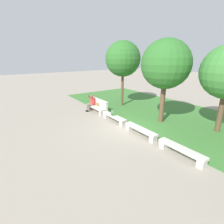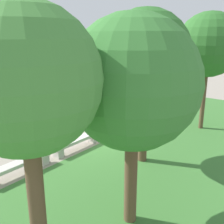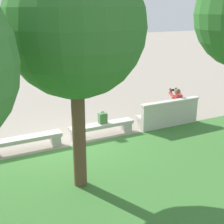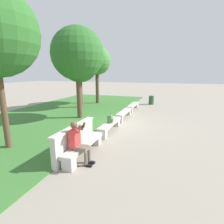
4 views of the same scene
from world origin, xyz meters
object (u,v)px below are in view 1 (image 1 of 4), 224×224
object	(u,v)px
bench_mid	(141,130)
backpack	(113,113)
bench_main	(95,108)
tree_right_background	(166,64)
tree_left_background	(123,59)
bench_far	(181,150)
bench_near	(114,117)
person_photographer	(91,102)

from	to	relation	value
bench_mid	backpack	distance (m)	2.66
bench_main	tree_right_background	size ratio (longest dim) A/B	0.43
bench_mid	tree_right_background	world-z (taller)	tree_right_background
tree_left_background	bench_main	bearing A→B (deg)	-82.61
bench_main	bench_far	xyz separation A→B (m)	(7.78, 0.00, 0.00)
bench_near	tree_right_background	distance (m)	4.68
bench_mid	bench_far	xyz separation A→B (m)	(2.59, 0.00, 0.00)
bench_far	backpack	size ratio (longest dim) A/B	5.31
bench_near	bench_main	bearing A→B (deg)	180.00
bench_mid	tree_right_background	distance (m)	4.40
tree_left_background	tree_right_background	bearing A→B (deg)	-4.27
person_photographer	tree_left_background	xyz separation A→B (m)	(0.14, 3.03, 3.27)
bench_near	bench_mid	bearing A→B (deg)	0.00
tree_left_background	bench_far	bearing A→B (deg)	-19.92
bench_near	person_photographer	size ratio (longest dim) A/B	1.72
bench_far	person_photographer	size ratio (longest dim) A/B	1.72
bench_near	tree_left_background	distance (m)	5.59
person_photographer	tree_right_background	size ratio (longest dim) A/B	0.25
bench_main	tree_left_background	size ratio (longest dim) A/B	0.41
person_photographer	tree_right_background	world-z (taller)	tree_right_background
backpack	bench_mid	bearing A→B (deg)	0.71
bench_near	bench_far	world-z (taller)	same
bench_near	tree_right_background	xyz separation A→B (m)	(1.79, 2.60, 3.45)
bench_far	backpack	distance (m)	5.24
person_photographer	tree_left_background	distance (m)	4.47
bench_main	tree_right_background	distance (m)	6.16
person_photographer	backpack	world-z (taller)	person_photographer
bench_near	backpack	xyz separation A→B (m)	(-0.04, -0.03, 0.32)
tree_left_background	tree_right_background	world-z (taller)	tree_left_background
tree_left_background	backpack	bearing A→B (deg)	-45.55
bench_mid	tree_left_background	world-z (taller)	tree_left_background
bench_far	person_photographer	distance (m)	8.31
bench_main	bench_near	world-z (taller)	same
bench_near	tree_right_background	world-z (taller)	tree_right_background
bench_mid	tree_right_background	xyz separation A→B (m)	(-0.80, 2.60, 3.45)
tree_right_background	person_photographer	bearing A→B (deg)	-151.37
tree_right_background	tree_left_background	bearing A→B (deg)	175.73
bench_main	person_photographer	world-z (taller)	person_photographer
backpack	tree_right_background	size ratio (longest dim) A/B	0.08
bench_mid	tree_left_background	distance (m)	7.31
bench_main	tree_right_background	xyz separation A→B (m)	(4.39, 2.60, 3.45)
bench_near	backpack	bearing A→B (deg)	-143.22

